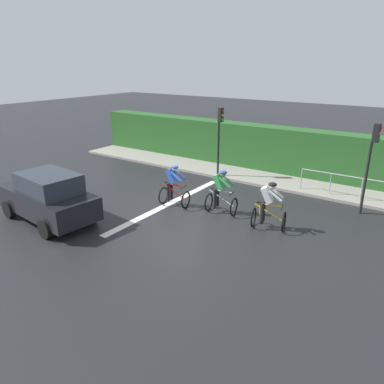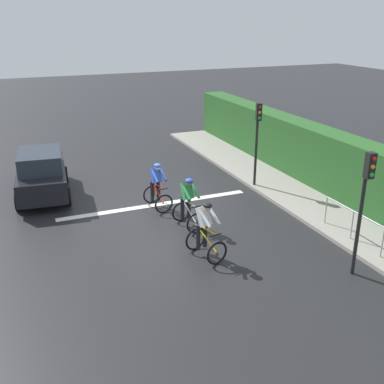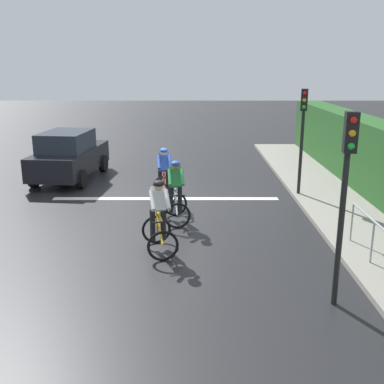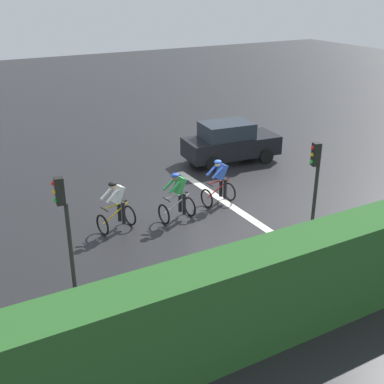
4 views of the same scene
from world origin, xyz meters
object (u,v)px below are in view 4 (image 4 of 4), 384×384
(cyclist_mid, at_px, (219,183))
(car_black, at_px, (230,142))
(cyclist_lead, at_px, (117,207))
(traffic_light_near_crossing, at_px, (314,182))
(cyclist_second, at_px, (178,197))
(pedestrian_railing_kerbside, at_px, (126,291))
(traffic_light_far_junction, at_px, (65,223))

(cyclist_mid, distance_m, car_black, 4.54)
(cyclist_lead, bearing_deg, traffic_light_near_crossing, -133.43)
(cyclist_second, bearing_deg, traffic_light_near_crossing, -148.76)
(cyclist_lead, height_order, pedestrian_railing_kerbside, cyclist_lead)
(cyclist_lead, relative_size, pedestrian_railing_kerbside, 0.45)
(traffic_light_far_junction, bearing_deg, cyclist_second, -56.62)
(cyclist_mid, height_order, pedestrian_railing_kerbside, cyclist_mid)
(pedestrian_railing_kerbside, bearing_deg, cyclist_lead, -18.62)
(traffic_light_near_crossing, distance_m, traffic_light_far_junction, 6.74)
(car_black, relative_size, traffic_light_far_junction, 1.27)
(traffic_light_near_crossing, bearing_deg, cyclist_second, 31.24)
(traffic_light_near_crossing, relative_size, traffic_light_far_junction, 1.00)
(cyclist_second, distance_m, cyclist_mid, 1.91)
(cyclist_second, relative_size, traffic_light_near_crossing, 0.50)
(cyclist_mid, distance_m, pedestrian_railing_kerbside, 6.99)
(cyclist_second, relative_size, pedestrian_railing_kerbside, 0.45)
(car_black, distance_m, traffic_light_near_crossing, 8.22)
(cyclist_second, relative_size, cyclist_mid, 1.00)
(cyclist_mid, height_order, traffic_light_near_crossing, traffic_light_near_crossing)
(cyclist_second, height_order, traffic_light_far_junction, traffic_light_far_junction)
(traffic_light_near_crossing, bearing_deg, traffic_light_far_junction, 82.68)
(car_black, distance_m, pedestrian_railing_kerbside, 11.47)
(traffic_light_far_junction, bearing_deg, car_black, -52.71)
(cyclist_mid, bearing_deg, traffic_light_near_crossing, -174.24)
(cyclist_lead, distance_m, cyclist_second, 2.03)
(cyclist_lead, distance_m, pedestrian_railing_kerbside, 4.63)
(cyclist_second, distance_m, traffic_light_far_junction, 5.46)
(cyclist_second, distance_m, car_black, 6.13)
(car_black, height_order, traffic_light_far_junction, traffic_light_far_junction)
(cyclist_mid, xyz_separation_m, pedestrian_railing_kerbside, (-4.50, 5.35, -0.00))
(traffic_light_near_crossing, xyz_separation_m, pedestrian_railing_kerbside, (-0.33, 5.77, -1.43))
(car_black, xyz_separation_m, traffic_light_near_crossing, (-7.75, 2.37, 1.35))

